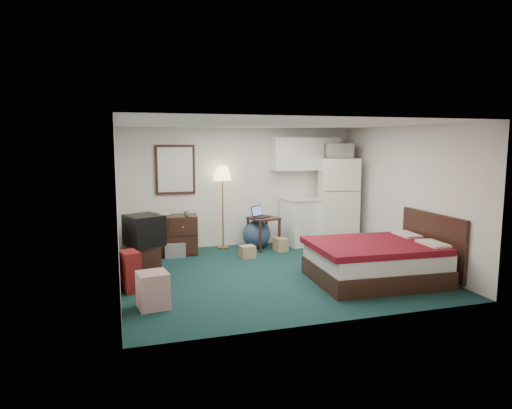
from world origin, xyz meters
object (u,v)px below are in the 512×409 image
object	(u,v)px
tv_stand	(142,260)
suitcase	(130,271)
dresser	(168,235)
bed	(375,262)
floor_lamp	(223,207)
kitchen_counter	(305,222)
desk	(263,233)
fridge	(338,202)

from	to	relation	value
tv_stand	suitcase	xyz separation A→B (m)	(-0.21, -0.81, 0.05)
dresser	bed	xyz separation A→B (m)	(2.96, -2.73, -0.08)
dresser	floor_lamp	world-z (taller)	floor_lamp
kitchen_counter	tv_stand	xyz separation A→B (m)	(-3.53, -1.38, -0.23)
bed	tv_stand	size ratio (longest dim) A/B	3.45
floor_lamp	desk	size ratio (longest dim) A/B	2.56
dresser	floor_lamp	xyz separation A→B (m)	(1.16, 0.23, 0.47)
floor_lamp	fridge	world-z (taller)	fridge
floor_lamp	desk	bearing A→B (deg)	-24.99
dresser	suitcase	distance (m)	2.25
bed	fridge	bearing A→B (deg)	79.34
dresser	kitchen_counter	size ratio (longest dim) A/B	1.16
fridge	suitcase	distance (m)	4.81
kitchen_counter	tv_stand	world-z (taller)	kitchen_counter
dresser	kitchen_counter	xyz separation A→B (m)	(2.95, 0.09, 0.10)
dresser	tv_stand	size ratio (longest dim) A/B	2.02
fridge	tv_stand	size ratio (longest dim) A/B	3.33
bed	dresser	bearing A→B (deg)	140.53
desk	fridge	distance (m)	1.76
fridge	bed	bearing A→B (deg)	-88.47
kitchen_counter	suitcase	bearing A→B (deg)	-157.39
desk	kitchen_counter	world-z (taller)	kitchen_counter
floor_lamp	bed	xyz separation A→B (m)	(1.80, -2.95, -0.55)
bed	suitcase	world-z (taller)	bed
bed	tv_stand	distance (m)	3.82
tv_stand	suitcase	bearing A→B (deg)	-114.96
fridge	tv_stand	distance (m)	4.36
floor_lamp	tv_stand	world-z (taller)	floor_lamp
dresser	suitcase	xyz separation A→B (m)	(-0.79, -2.10, -0.08)
desk	suitcase	xyz separation A→B (m)	(-2.72, -1.97, -0.03)
desk	tv_stand	world-z (taller)	desk
desk	fridge	world-z (taller)	fridge
dresser	bed	distance (m)	4.03
tv_stand	kitchen_counter	bearing A→B (deg)	11.08
suitcase	kitchen_counter	bearing A→B (deg)	14.05
dresser	fridge	size ratio (longest dim) A/B	0.61
desk	bed	xyz separation A→B (m)	(1.03, -2.59, -0.03)
floor_lamp	bed	size ratio (longest dim) A/B	0.89
fridge	floor_lamp	bearing A→B (deg)	-174.57
fridge	bed	distance (m)	2.68
fridge	bed	world-z (taller)	fridge
suitcase	bed	bearing A→B (deg)	-25.74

